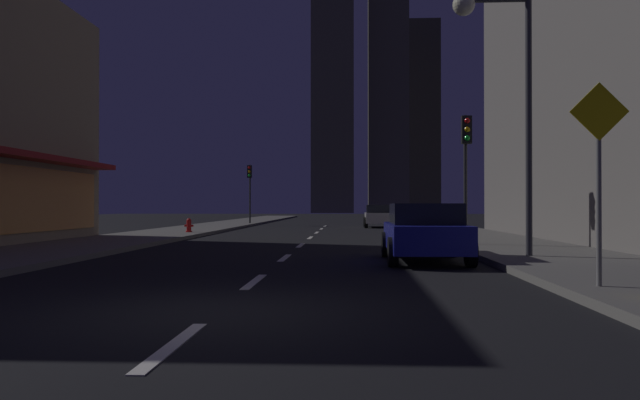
# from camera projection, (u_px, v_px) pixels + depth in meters

# --- Properties ---
(ground_plane) EXTENTS (78.00, 136.00, 0.10)m
(ground_plane) POSITION_uv_depth(u_px,v_px,m) (324.00, 228.00, 40.13)
(ground_plane) COLOR black
(sidewalk_right) EXTENTS (4.00, 76.00, 0.15)m
(sidewalk_right) POSITION_uv_depth(u_px,v_px,m) (433.00, 226.00, 39.78)
(sidewalk_right) COLOR #605E59
(sidewalk_right) RESTS_ON ground
(sidewalk_left) EXTENTS (4.00, 76.00, 0.15)m
(sidewalk_left) POSITION_uv_depth(u_px,v_px,m) (216.00, 226.00, 40.48)
(sidewalk_left) COLOR #605E59
(sidewalk_left) RESTS_ON ground
(lane_marking_center) EXTENTS (0.16, 38.60, 0.01)m
(lane_marking_center) POSITION_uv_depth(u_px,v_px,m) (306.00, 241.00, 24.35)
(lane_marking_center) COLOR silver
(lane_marking_center) RESTS_ON ground
(skyscraper_distant_tall) EXTENTS (8.31, 8.39, 48.24)m
(skyscraper_distant_tall) POSITION_uv_depth(u_px,v_px,m) (333.00, 92.00, 124.02)
(skyscraper_distant_tall) COLOR #5C5745
(skyscraper_distant_tall) RESTS_ON ground
(skyscraper_distant_mid) EXTENTS (8.15, 6.29, 50.33)m
(skyscraper_distant_mid) POSITION_uv_depth(u_px,v_px,m) (388.00, 91.00, 128.34)
(skyscraper_distant_mid) COLOR brown
(skyscraper_distant_mid) RESTS_ON ground
(skyscraper_distant_short) EXTENTS (8.33, 6.64, 45.90)m
(skyscraper_distant_short) POSITION_uv_depth(u_px,v_px,m) (422.00, 117.00, 150.20)
(skyscraper_distant_short) COLOR #3B382C
(skyscraper_distant_short) RESTS_ON ground
(skyscraper_distant_slender) EXTENTS (5.96, 7.41, 36.50)m
(skyscraper_distant_slender) POSITION_uv_depth(u_px,v_px,m) (505.00, 129.00, 137.06)
(skyscraper_distant_slender) COLOR #444033
(skyscraper_distant_slender) RESTS_ON ground
(car_parked_near) EXTENTS (1.98, 4.24, 1.45)m
(car_parked_near) POSITION_uv_depth(u_px,v_px,m) (425.00, 232.00, 15.47)
(car_parked_near) COLOR navy
(car_parked_near) RESTS_ON ground
(car_parked_far) EXTENTS (1.98, 4.24, 1.45)m
(car_parked_far) POSITION_uv_depth(u_px,v_px,m) (379.00, 216.00, 40.27)
(car_parked_far) COLOR silver
(car_parked_far) RESTS_ON ground
(fire_hydrant_far_left) EXTENTS (0.42, 0.30, 0.65)m
(fire_hydrant_far_left) POSITION_uv_depth(u_px,v_px,m) (189.00, 226.00, 29.43)
(fire_hydrant_far_left) COLOR red
(fire_hydrant_far_left) RESTS_ON sidewalk_left
(traffic_light_near_right) EXTENTS (0.32, 0.48, 4.20)m
(traffic_light_near_right) POSITION_uv_depth(u_px,v_px,m) (466.00, 150.00, 20.15)
(traffic_light_near_right) COLOR #2D2D2D
(traffic_light_near_right) RESTS_ON sidewalk_right
(traffic_light_far_left) EXTENTS (0.32, 0.48, 4.20)m
(traffic_light_far_left) POSITION_uv_depth(u_px,v_px,m) (250.00, 181.00, 44.65)
(traffic_light_far_left) COLOR #2D2D2D
(traffic_light_far_left) RESTS_ON sidewalk_left
(street_lamp_right) EXTENTS (1.96, 0.56, 6.58)m
(street_lamp_right) POSITION_uv_depth(u_px,v_px,m) (495.00, 59.00, 15.55)
(street_lamp_right) COLOR #38383D
(street_lamp_right) RESTS_ON sidewalk_right
(pedestrian_crossing_sign) EXTENTS (0.91, 0.08, 3.15)m
(pedestrian_crossing_sign) POSITION_uv_depth(u_px,v_px,m) (599.00, 166.00, 9.61)
(pedestrian_crossing_sign) COLOR slate
(pedestrian_crossing_sign) RESTS_ON sidewalk_right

